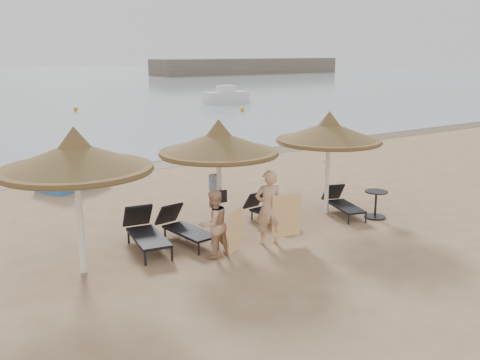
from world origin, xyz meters
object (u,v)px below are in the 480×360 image
object	(u,v)px
palapa_right	(329,132)
lounger_near_left	(183,226)
palapa_center	(219,143)
person_right	(269,202)
lounger_far_left	(145,231)
side_table	(376,205)
lounger_near_right	(267,210)
palapa_left	(75,157)
lounger_far_right	(342,202)
pedal_boat	(72,177)
person_left	(213,219)

from	to	relation	value
palapa_right	lounger_near_left	xyz separation A→B (m)	(-4.47, 0.21, -1.95)
palapa_center	person_right	size ratio (longest dim) A/B	1.40
palapa_right	person_right	xyz separation A→B (m)	(-2.86, -1.08, -1.27)
lounger_far_left	side_table	distance (m)	6.41
lounger_near_right	palapa_left	bearing A→B (deg)	-178.35
lounger_far_left	lounger_far_right	size ratio (longest dim) A/B	1.16
person_right	pedal_boat	bearing A→B (deg)	-51.88
lounger_near_left	lounger_far_right	distance (m)	4.80
lounger_near_left	pedal_boat	world-z (taller)	pedal_boat
lounger_near_left	lounger_near_right	xyz separation A→B (m)	(2.61, 0.11, -0.04)
person_left	person_right	bearing A→B (deg)	171.60
person_left	pedal_boat	xyz separation A→B (m)	(-0.74, 8.04, -0.53)
lounger_near_left	side_table	bearing A→B (deg)	-20.57
palapa_right	lounger_near_right	distance (m)	2.74
palapa_left	palapa_center	distance (m)	3.64
lounger_far_left	lounger_far_right	xyz separation A→B (m)	(5.72, -0.65, -0.06)
lounger_near_right	side_table	xyz separation A→B (m)	(2.70, -1.40, 0.03)
lounger_near_left	person_left	bearing A→B (deg)	-93.31
palapa_right	lounger_far_left	distance (m)	5.75
lounger_near_left	lounger_far_right	world-z (taller)	lounger_near_left
palapa_right	lounger_near_right	world-z (taller)	palapa_right
palapa_center	side_table	xyz separation A→B (m)	(4.33, -1.22, -1.97)
palapa_left	person_right	xyz separation A→B (m)	(4.23, -0.79, -1.40)
palapa_center	lounger_near_left	size ratio (longest dim) A/B	1.54
person_left	lounger_near_right	bearing A→B (deg)	-159.44
pedal_boat	person_right	bearing A→B (deg)	-98.46
lounger_near_right	person_left	xyz separation A→B (m)	(-2.53, -1.40, 0.57)
side_table	person_left	bearing A→B (deg)	-179.99
palapa_right	lounger_far_right	xyz separation A→B (m)	(0.31, -0.32, -1.98)
lounger_far_left	lounger_near_right	xyz separation A→B (m)	(3.55, -0.02, -0.08)
person_left	pedal_boat	size ratio (longest dim) A/B	0.72
lounger_near_left	person_left	size ratio (longest dim) A/B	1.06
side_table	person_left	world-z (taller)	person_left
palapa_left	palapa_center	bearing A→B (deg)	6.84
palapa_right	person_right	size ratio (longest dim) A/B	1.40
lounger_far_left	lounger_near_left	world-z (taller)	lounger_far_left
palapa_center	person_right	world-z (taller)	palapa_center
palapa_left	lounger_far_left	distance (m)	2.73
lounger_near_left	person_left	xyz separation A→B (m)	(0.08, -1.30, 0.53)
side_table	lounger_far_left	bearing A→B (deg)	167.21
lounger_near_right	lounger_far_right	bearing A→B (deg)	-21.41
side_table	person_right	bearing A→B (deg)	-180.00
person_left	person_right	distance (m)	1.53
lounger_near_right	person_right	xyz separation A→B (m)	(-1.00, -1.40, 0.72)
palapa_left	person_left	distance (m)	3.22
lounger_near_right	side_table	distance (m)	3.04
lounger_far_left	person_left	distance (m)	1.82
side_table	person_left	xyz separation A→B (m)	(-5.23, -0.00, 0.54)
lounger_far_right	lounger_near_right	bearing A→B (deg)	-179.06
palapa_right	side_table	distance (m)	2.39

